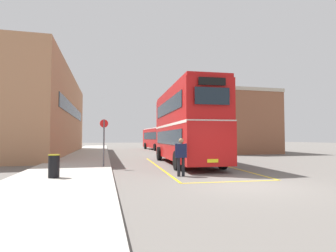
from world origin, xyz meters
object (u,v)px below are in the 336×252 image
Objects in this scene: double_decker_bus at (186,125)px; pedestrian_boarding at (181,154)px; litter_bin at (54,166)px; bus_stop_sign at (104,138)px; single_deck_bus at (159,138)px.

pedestrian_boarding is (-1.78, -5.06, -1.56)m from double_decker_bus.
bus_stop_sign is (1.85, 3.70, 1.08)m from litter_bin.
single_deck_bus is 10.81× the size of litter_bin.
bus_stop_sign is (-5.08, -1.52, -0.84)m from double_decker_bus.
double_decker_bus is at bearing 16.66° from bus_stop_sign.
double_decker_bus reaches higher than pedestrian_boarding.
pedestrian_boarding is 1.85× the size of litter_bin.
single_deck_bus is at bearing 80.83° from pedestrian_boarding.
bus_stop_sign is (-7.36, -21.62, 0.03)m from single_deck_bus.
double_decker_bus is at bearing 70.58° from pedestrian_boarding.
double_decker_bus is 5.37m from bus_stop_sign.
pedestrian_boarding is (-4.06, -25.16, -0.69)m from single_deck_bus.
single_deck_bus is 26.96m from litter_bin.
bus_stop_sign is at bearing -108.79° from single_deck_bus.
pedestrian_boarding is 5.16m from litter_bin.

